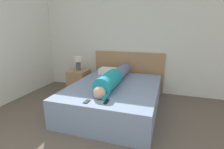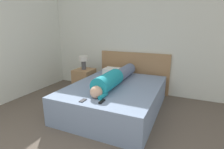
{
  "view_description": "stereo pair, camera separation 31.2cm",
  "coord_description": "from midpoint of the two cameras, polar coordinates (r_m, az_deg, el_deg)",
  "views": [
    {
      "loc": [
        1.09,
        -0.62,
        1.56
      ],
      "look_at": [
        0.15,
        2.25,
        0.75
      ],
      "focal_mm": 28.0,
      "sensor_mm": 36.0,
      "label": 1
    },
    {
      "loc": [
        1.38,
        -0.51,
        1.56
      ],
      "look_at": [
        0.15,
        2.25,
        0.75
      ],
      "focal_mm": 28.0,
      "sensor_mm": 36.0,
      "label": 2
    }
  ],
  "objects": [
    {
      "name": "wall_back",
      "position": [
        4.38,
        7.82,
        11.47
      ],
      "size": [
        5.42,
        0.06,
        2.6
      ],
      "color": "silver",
      "rests_on": "ground_plane"
    },
    {
      "name": "pillow_near_headboard",
      "position": [
        4.14,
        3.09,
        1.07
      ],
      "size": [
        0.51,
        0.32,
        0.13
      ],
      "color": "white",
      "rests_on": "bed"
    },
    {
      "name": "table_lamp",
      "position": [
        4.28,
        -7.24,
        4.52
      ],
      "size": [
        0.21,
        0.21,
        0.33
      ],
      "color": "#4C4C51",
      "rests_on": "nightstand"
    },
    {
      "name": "person_lying",
      "position": [
        3.33,
        3.61,
        -1.12
      ],
      "size": [
        0.3,
        1.76,
        0.3
      ],
      "color": "tan",
      "rests_on": "bed"
    },
    {
      "name": "nightstand",
      "position": [
        4.4,
        -7.03,
        -1.95
      ],
      "size": [
        0.44,
        0.47,
        0.57
      ],
      "color": "#A37A51",
      "rests_on": "ground_plane"
    },
    {
      "name": "headboard",
      "position": [
        4.4,
        9.03,
        0.75
      ],
      "size": [
        1.74,
        0.04,
        0.98
      ],
      "color": "#A37A51",
      "rests_on": "ground_plane"
    },
    {
      "name": "tv_remote",
      "position": [
        2.59,
        0.15,
        -8.84
      ],
      "size": [
        0.04,
        0.15,
        0.02
      ],
      "color": "black",
      "rests_on": "bed"
    },
    {
      "name": "cell_phone",
      "position": [
        2.65,
        -6.14,
        -8.47
      ],
      "size": [
        0.06,
        0.13,
        0.01
      ],
      "color": "black",
      "rests_on": "bed"
    },
    {
      "name": "bed",
      "position": [
        3.42,
        3.7,
        -7.52
      ],
      "size": [
        1.62,
        2.07,
        0.5
      ],
      "color": "#7589A8",
      "rests_on": "ground_plane"
    }
  ]
}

